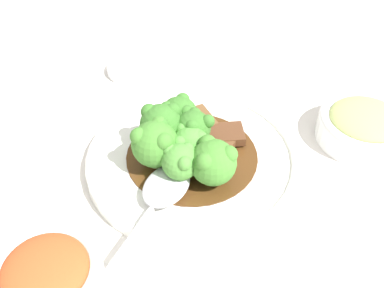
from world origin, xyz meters
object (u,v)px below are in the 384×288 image
Objects in this scene: broccoli_floret_2 at (179,114)px; side_bowl_appetizer at (364,125)px; broccoli_floret_1 at (161,124)px; broccoli_floret_4 at (180,161)px; main_plate at (192,158)px; broccoli_floret_5 at (155,143)px; broccoli_floret_3 at (213,161)px; serving_spoon at (158,197)px; beef_strip_1 at (217,154)px; beef_strip_2 at (222,135)px; broccoli_floret_0 at (188,144)px; side_bowl_kimchi at (48,278)px; broccoli_floret_6 at (197,127)px; beef_strip_0 at (199,121)px; sauce_dish at (132,68)px.

side_bowl_appetizer is at bearing 10.23° from broccoli_floret_2.
broccoli_floret_1 is 1.19× the size of broccoli_floret_4.
main_plate is 4.40× the size of broccoli_floret_5.
broccoli_floret_3 is 0.07m from serving_spoon.
beef_strip_2 is at bearing 86.14° from beef_strip_1.
broccoli_floret_0 reaches higher than serving_spoon.
main_plate is at bearing 60.58° from side_bowl_kimchi.
broccoli_floret_2 is 0.98× the size of broccoli_floret_6.
beef_strip_1 is at bearing -36.69° from broccoli_floret_2.
beef_strip_0 and beef_strip_2 have the same top height.
broccoli_floret_4 is (0.01, -0.08, -0.00)m from broccoli_floret_2.
sauce_dish is (-0.01, 0.38, -0.02)m from side_bowl_kimchi.
beef_strip_1 is 0.81× the size of sauce_dish.
broccoli_floret_2 is at bearing 120.36° from main_plate.
sauce_dish is (-0.08, 0.18, -0.05)m from broccoli_floret_1.
broccoli_floret_3 is 0.04m from broccoli_floret_4.
broccoli_floret_3 is at bearing -147.46° from side_bowl_appetizer.
side_bowl_kimchi reaches higher than beef_strip_2.
side_bowl_appetizer reaches higher than sauce_dish.
beef_strip_2 is 0.04m from broccoli_floret_6.
broccoli_floret_1 is 0.57× the size of side_bowl_kimchi.
broccoli_floret_6 reaches higher than side_bowl_kimchi.
broccoli_floret_1 reaches higher than broccoli_floret_4.
broccoli_floret_1 reaches higher than serving_spoon.
side_bowl_appetizer is at bearing 33.45° from serving_spoon.
broccoli_floret_6 is 0.10m from serving_spoon.
serving_spoon is (-0.06, -0.08, 0.00)m from beef_strip_1.
broccoli_floret_0 reaches higher than beef_strip_2.
broccoli_floret_1 reaches higher than beef_strip_0.
main_plate is 4.44× the size of broccoli_floret_1.
broccoli_floret_6 is (-0.03, 0.01, 0.03)m from beef_strip_1.
serving_spoon is at bearing -76.61° from broccoli_floret_5.
broccoli_floret_0 reaches higher than beef_strip_1.
broccoli_floret_0 is at bearing 140.06° from broccoli_floret_3.
broccoli_floret_0 is 0.40× the size of side_bowl_appetizer.
broccoli_floret_0 is (-0.03, -0.01, 0.02)m from beef_strip_1.
beef_strip_2 is 0.53× the size of side_bowl_appetizer.
beef_strip_2 is at bearing 37.47° from broccoli_floret_5.
beef_strip_1 is 1.33× the size of broccoli_floret_0.
broccoli_floret_1 is at bearing 166.54° from main_plate.
main_plate is at bearing -135.91° from beef_strip_2.
side_bowl_kimchi is at bearing -119.42° from main_plate.
serving_spoon is at bearing -108.17° from broccoli_floret_0.
broccoli_floret_6 is (0.04, 0.00, -0.00)m from broccoli_floret_1.
broccoli_floret_0 is 0.96× the size of broccoli_floret_4.
broccoli_floret_4 is at bearing -95.93° from broccoli_floret_0.
side_bowl_kimchi reaches higher than side_bowl_appetizer.
broccoli_floret_4 is at bearing 62.14° from serving_spoon.
side_bowl_kimchi is 0.38m from sauce_dish.
broccoli_floret_3 is at bearing -39.94° from broccoli_floret_0.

